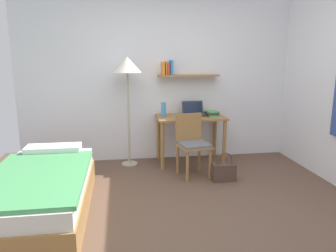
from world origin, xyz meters
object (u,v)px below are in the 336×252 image
object	(u,v)px
handbag	(224,172)
desk	(190,125)
laptop	(193,112)
desk_chair	(192,142)
standing_lamp	(127,70)
water_bottle	(163,109)
book_stack	(212,113)
bed	(41,192)

from	to	relation	value
handbag	desk	bearing A→B (deg)	108.89
laptop	desk_chair	bearing A→B (deg)	-103.40
desk_chair	standing_lamp	xyz separation A→B (m)	(-0.84, 0.54, 0.95)
water_bottle	desk	bearing A→B (deg)	-5.43
laptop	book_stack	world-z (taller)	laptop
bed	desk	world-z (taller)	desk
bed	laptop	distance (m)	2.50
book_stack	water_bottle	bearing A→B (deg)	176.62
desk_chair	standing_lamp	distance (m)	1.38
desk_chair	handbag	size ratio (longest dim) A/B	2.17
bed	water_bottle	bearing A→B (deg)	44.61
desk	laptop	bearing A→B (deg)	55.20
laptop	handbag	bearing A→B (deg)	-75.89
standing_lamp	handbag	distance (m)	1.96
water_bottle	handbag	size ratio (longest dim) A/B	0.55
handbag	standing_lamp	bearing A→B (deg)	144.97
desk_chair	handbag	world-z (taller)	desk_chair
laptop	book_stack	distance (m)	0.29
bed	standing_lamp	distance (m)	2.09
desk	standing_lamp	bearing A→B (deg)	178.19
water_bottle	book_stack	xyz separation A→B (m)	(0.74, -0.04, -0.07)
desk	book_stack	world-z (taller)	book_stack
standing_lamp	handbag	world-z (taller)	standing_lamp
desk	desk_chair	bearing A→B (deg)	-99.56
water_bottle	handbag	world-z (taller)	water_bottle
desk	standing_lamp	xyz separation A→B (m)	(-0.93, 0.03, 0.83)
bed	book_stack	distance (m)	2.67
desk_chair	book_stack	bearing A→B (deg)	50.91
desk_chair	book_stack	distance (m)	0.72
laptop	book_stack	xyz separation A→B (m)	(0.27, -0.08, -0.02)
water_bottle	laptop	bearing A→B (deg)	4.91
desk	handbag	size ratio (longest dim) A/B	2.63
standing_lamp	handbag	bearing A→B (deg)	-35.03
standing_lamp	water_bottle	world-z (taller)	standing_lamp
desk_chair	water_bottle	size ratio (longest dim) A/B	3.93
standing_lamp	book_stack	xyz separation A→B (m)	(1.26, -0.03, -0.65)
desk_chair	book_stack	world-z (taller)	desk_chair
desk_chair	water_bottle	distance (m)	0.74
desk	desk_chair	size ratio (longest dim) A/B	1.21
desk	book_stack	bearing A→B (deg)	-0.81
water_bottle	book_stack	world-z (taller)	water_bottle
bed	standing_lamp	xyz separation A→B (m)	(0.95, 1.44, 1.18)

